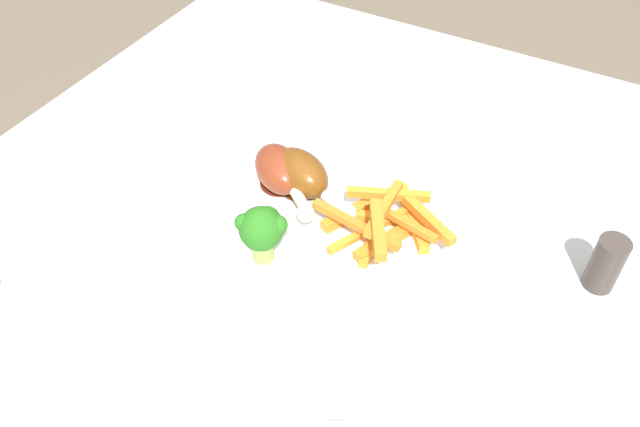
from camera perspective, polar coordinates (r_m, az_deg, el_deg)
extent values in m
cube|color=#B7B7BC|center=(0.68, 5.34, -4.41)|extent=(0.99, 0.89, 0.03)
cylinder|color=gray|center=(1.34, -5.62, 2.87)|extent=(0.06, 0.06, 0.73)
cylinder|color=white|center=(0.68, 0.00, -1.54)|extent=(0.29, 0.29, 0.01)
cylinder|color=#91BE50|center=(0.64, -5.01, -3.08)|extent=(0.02, 0.02, 0.03)
sphere|color=#28701D|center=(0.62, -5.17, -1.31)|extent=(0.04, 0.04, 0.04)
sphere|color=#28701D|center=(0.64, -5.38, -0.20)|extent=(0.02, 0.02, 0.02)
sphere|color=#28701D|center=(0.64, -4.55, -0.41)|extent=(0.02, 0.02, 0.02)
sphere|color=#28701D|center=(0.62, -3.76, -1.02)|extent=(0.02, 0.02, 0.02)
sphere|color=#28701D|center=(0.63, -4.07, -0.52)|extent=(0.02, 0.02, 0.02)
sphere|color=#28701D|center=(0.62, -6.69, -0.78)|extent=(0.02, 0.02, 0.02)
cube|color=orange|center=(0.67, 4.82, -1.40)|extent=(0.03, 0.10, 0.01)
cube|color=orange|center=(0.66, 5.64, -2.48)|extent=(0.04, 0.07, 0.01)
cube|color=orange|center=(0.69, 8.09, -0.35)|extent=(0.07, 0.08, 0.01)
cube|color=orange|center=(0.66, 4.45, -1.33)|extent=(0.05, 0.10, 0.01)
cube|color=orange|center=(0.68, 5.99, 1.68)|extent=(0.08, 0.04, 0.01)
cube|color=orange|center=(0.66, 7.58, -0.87)|extent=(0.07, 0.02, 0.01)
cube|color=#C77321|center=(0.65, 3.15, -0.97)|extent=(0.10, 0.02, 0.01)
cube|color=orange|center=(0.65, 5.59, 0.45)|extent=(0.01, 0.08, 0.01)
cube|color=orange|center=(0.68, 2.45, -0.09)|extent=(0.04, 0.06, 0.01)
cube|color=orange|center=(0.62, 5.43, -1.51)|extent=(0.05, 0.07, 0.01)
cube|color=orange|center=(0.66, 9.11, -0.18)|extent=(0.08, 0.05, 0.01)
cube|color=orange|center=(0.68, 6.14, -0.52)|extent=(0.10, 0.04, 0.01)
cylinder|color=#5B1D10|center=(0.73, -3.53, 2.67)|extent=(0.04, 0.04, 0.00)
ellipsoid|color=maroon|center=(0.71, -3.60, 3.91)|extent=(0.09, 0.08, 0.04)
cylinder|color=beige|center=(0.68, -1.82, 0.87)|extent=(0.03, 0.03, 0.01)
sphere|color=silver|center=(0.67, -1.27, -0.03)|extent=(0.02, 0.02, 0.02)
cylinder|color=#4D240B|center=(0.72, -1.72, 2.26)|extent=(0.04, 0.04, 0.00)
ellipsoid|color=brown|center=(0.71, -1.76, 3.58)|extent=(0.09, 0.07, 0.05)
cylinder|color=beige|center=(0.67, 1.42, 0.86)|extent=(0.04, 0.02, 0.01)
sphere|color=silver|center=(0.66, 2.42, 0.05)|extent=(0.02, 0.02, 0.02)
cylinder|color=#423833|center=(0.68, 23.68, -4.03)|extent=(0.03, 0.03, 0.06)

